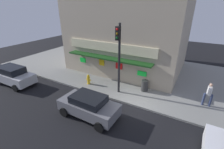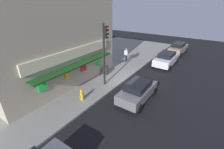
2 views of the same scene
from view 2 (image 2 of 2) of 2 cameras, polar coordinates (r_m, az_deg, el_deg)
The scene contains 10 objects.
ground_plane at distance 15.08m, azimuth 4.69°, elevation -2.57°, with size 51.78×51.78×0.00m, color black.
sidewalk at distance 18.44m, azimuth -11.65°, elevation 2.58°, with size 34.52×11.99×0.14m, color gray.
corner_building at distance 16.01m, azimuth -25.19°, elevation 12.81°, with size 11.45×9.27×8.12m.
traffic_light at distance 12.88m, azimuth -2.71°, elevation 9.97°, with size 0.32×0.58×5.46m.
fire_hydrant at distance 12.07m, azimuth -11.29°, elevation -7.51°, with size 0.50×0.26×0.90m.
trash_can at distance 15.99m, azimuth -2.40°, elevation 1.61°, with size 0.56×0.56×0.93m, color #2D2D2D.
pedestrian at distance 19.44m, azimuth 5.32°, elevation 7.46°, with size 0.60×0.56×1.76m.
parked_car_grey at distance 12.10m, azimuth 9.54°, elevation -6.08°, with size 3.98×2.01×1.51m.
parked_car_white at distance 19.82m, azimuth 19.68°, elevation 5.59°, with size 4.44×2.16×1.61m.
parked_car_tan at distance 25.29m, azimuth 23.61°, elevation 9.04°, with size 4.66×2.17×1.64m.
Camera 2 is at (-11.67, -6.48, 7.01)m, focal length 24.36 mm.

